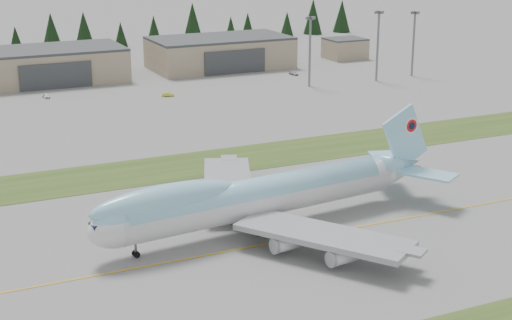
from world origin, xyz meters
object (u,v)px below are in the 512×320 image
boeing_747_freighter (258,196)px  service_vehicle_a (46,98)px  hangar_right (220,52)px  service_vehicle_c (294,75)px  hangar_center (47,65)px  service_vehicle_b (168,96)px

boeing_747_freighter → service_vehicle_a: 119.55m
boeing_747_freighter → service_vehicle_a: boeing_747_freighter is taller
hangar_right → service_vehicle_c: bearing=-54.0°
hangar_center → service_vehicle_a: size_ratio=12.99×
boeing_747_freighter → service_vehicle_c: size_ratio=15.70×
hangar_center → hangar_right: (60.00, 0.00, 0.00)m
hangar_center → service_vehicle_b: bearing=-53.8°
hangar_center → service_vehicle_c: hangar_center is taller
hangar_center → service_vehicle_b: (27.64, -37.80, -5.39)m
hangar_right → service_vehicle_b: (-32.36, -37.80, -5.39)m
boeing_747_freighter → hangar_right: bearing=63.7°
hangar_center → service_vehicle_b: size_ratio=13.11×
hangar_right → service_vehicle_b: size_ratio=13.11×
hangar_center → service_vehicle_a: bearing=-102.3°
hangar_right → service_vehicle_a: hangar_right is taller
hangar_right → hangar_center: bearing=180.0°
boeing_747_freighter → service_vehicle_c: boeing_747_freighter is taller
boeing_747_freighter → service_vehicle_c: 138.78m
hangar_right → service_vehicle_c: hangar_right is taller
service_vehicle_a → service_vehicle_c: service_vehicle_a is taller
hangar_center → service_vehicle_c: (77.05, -23.44, -5.39)m
hangar_right → service_vehicle_a: 70.15m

